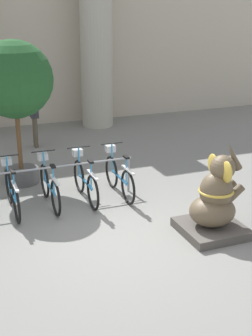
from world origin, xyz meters
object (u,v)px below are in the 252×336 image
object	(u,v)px
bicycle_2	(49,186)
potted_tree	(14,84)
person_pedestrian	(34,111)
bicycle_3	(85,181)
bicycle_4	(119,176)
bicycle_1	(12,192)
elephant_statue	(215,203)

from	to	relation	value
bicycle_2	potted_tree	bearing A→B (deg)	102.11
person_pedestrian	potted_tree	distance (m)	3.00
bicycle_2	bicycle_3	xyz separation A→B (m)	(0.73, 0.00, 0.00)
bicycle_2	bicycle_4	xyz separation A→B (m)	(1.46, 0.01, 0.00)
potted_tree	bicycle_1	bearing A→B (deg)	-105.52
person_pedestrian	bicycle_4	bearing A→B (deg)	-76.95
bicycle_4	bicycle_3	bearing A→B (deg)	-179.24
bicycle_1	bicycle_4	distance (m)	2.19
bicycle_1	potted_tree	world-z (taller)	potted_tree
bicycle_4	person_pedestrian	size ratio (longest dim) A/B	0.98
bicycle_2	person_pedestrian	distance (m)	4.17
elephant_statue	bicycle_1	bearing A→B (deg)	145.27
bicycle_2	bicycle_1	bearing A→B (deg)	-176.57
bicycle_2	bicycle_3	distance (m)	0.73
elephant_statue	potted_tree	world-z (taller)	potted_tree
bicycle_2	bicycle_3	world-z (taller)	same
bicycle_4	elephant_statue	distance (m)	2.41
bicycle_3	bicycle_1	bearing A→B (deg)	-178.18
bicycle_2	bicycle_3	size ratio (longest dim) A/B	1.00
bicycle_1	potted_tree	xyz separation A→B (m)	(0.42, 1.50, 1.79)
bicycle_3	person_pedestrian	xyz separation A→B (m)	(-0.21, 4.08, 0.62)
elephant_statue	person_pedestrian	xyz separation A→B (m)	(-1.87, 6.29, 0.47)
bicycle_1	bicycle_3	xyz separation A→B (m)	(1.46, 0.05, 0.00)
person_pedestrian	bicycle_3	bearing A→B (deg)	-87.01
bicycle_4	potted_tree	bearing A→B (deg)	140.80
bicycle_3	person_pedestrian	world-z (taller)	person_pedestrian
bicycle_4	person_pedestrian	world-z (taller)	person_pedestrian
bicycle_4	elephant_statue	size ratio (longest dim) A/B	1.01
bicycle_1	bicycle_3	world-z (taller)	same
bicycle_4	potted_tree	xyz separation A→B (m)	(-1.78, 1.45, 1.79)
bicycle_2	bicycle_4	bearing A→B (deg)	0.48
person_pedestrian	potted_tree	xyz separation A→B (m)	(-0.83, -2.63, 1.18)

